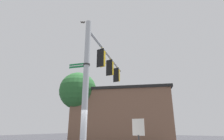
% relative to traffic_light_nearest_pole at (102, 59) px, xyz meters
% --- Properties ---
extents(signal_pole, '(0.29, 0.29, 7.26)m').
position_rel_traffic_light_nearest_pole_xyz_m(signal_pole, '(0.66, -2.19, -2.34)').
color(signal_pole, '#ADB2B7').
rests_on(signal_pole, ground).
extents(mast_arm, '(2.34, 7.22, 0.15)m').
position_rel_traffic_light_nearest_pole_xyz_m(mast_arm, '(-0.43, 1.39, 0.78)').
color(mast_arm, '#ADB2B7').
extents(traffic_light_nearest_pole, '(0.54, 0.49, 1.31)m').
position_rel_traffic_light_nearest_pole_xyz_m(traffic_light_nearest_pole, '(0.00, 0.00, 0.00)').
color(traffic_light_nearest_pole, black).
extents(traffic_light_mid_inner, '(0.54, 0.49, 1.31)m').
position_rel_traffic_light_nearest_pole_xyz_m(traffic_light_mid_inner, '(-0.58, 1.90, 0.00)').
color(traffic_light_mid_inner, black).
extents(traffic_light_mid_outer, '(0.54, 0.49, 1.31)m').
position_rel_traffic_light_nearest_pole_xyz_m(traffic_light_mid_outer, '(-1.16, 3.79, 0.00)').
color(traffic_light_mid_outer, black).
extents(street_name_sign, '(1.10, 0.47, 0.22)m').
position_rel_traffic_light_nearest_pole_xyz_m(street_name_sign, '(0.46, -2.25, -1.22)').
color(street_name_sign, '#147238').
extents(bird_flying, '(0.36, 0.30, 0.12)m').
position_rel_traffic_light_nearest_pole_xyz_m(bird_flying, '(-1.86, -0.02, 3.38)').
color(bird_flying, '#4C4742').
extents(storefront_building, '(12.97, 10.63, 6.05)m').
position_rel_traffic_light_nearest_pole_xyz_m(storefront_building, '(-4.48, 10.45, -2.93)').
color(storefront_building, brown).
rests_on(storefront_building, ground).
extents(tree_by_storefront, '(4.32, 4.32, 8.04)m').
position_rel_traffic_light_nearest_pole_xyz_m(tree_by_storefront, '(-8.21, 6.45, -0.10)').
color(tree_by_storefront, '#4C3823').
rests_on(tree_by_storefront, ground).
extents(historical_marker, '(0.60, 0.08, 2.13)m').
position_rel_traffic_light_nearest_pole_xyz_m(historical_marker, '(2.58, -0.52, -4.57)').
color(historical_marker, '#333333').
rests_on(historical_marker, ground).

